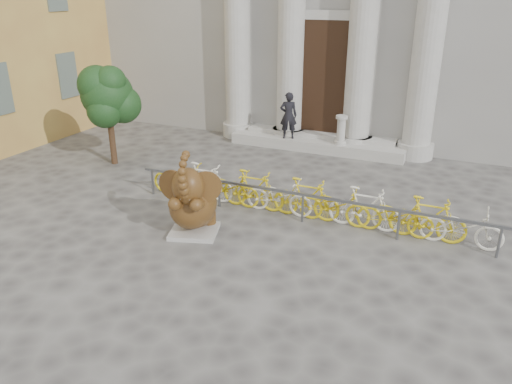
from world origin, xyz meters
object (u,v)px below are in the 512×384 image
at_px(bike_rack, 306,199).
at_px(tree, 108,96).
at_px(pedestrian, 288,115).
at_px(elephant_statue, 193,203).

distance_m(bike_rack, tree, 7.12).
bearing_deg(tree, pedestrian, 40.36).
xyz_separation_m(tree, pedestrian, (4.42, 3.76, -0.99)).
height_order(elephant_statue, bike_rack, elephant_statue).
xyz_separation_m(elephant_statue, pedestrian, (-0.35, 6.97, 0.40)).
bearing_deg(bike_rack, pedestrian, 114.86).
distance_m(elephant_statue, tree, 5.91).
bearing_deg(elephant_statue, pedestrian, 75.39).
xyz_separation_m(elephant_statue, bike_rack, (2.03, 1.84, -0.25)).
height_order(elephant_statue, tree, tree).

